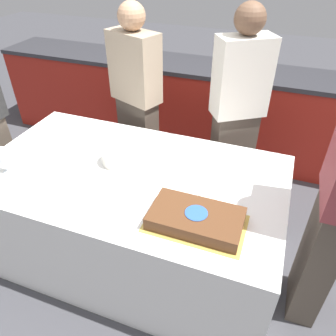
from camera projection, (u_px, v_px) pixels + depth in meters
ground_plane at (136, 251)px, 2.50m from camera, size 14.00×14.00×0.00m
back_counter at (199, 108)px, 3.45m from camera, size 4.40×0.58×0.92m
dining_table at (133, 216)px, 2.27m from camera, size 1.92×1.10×0.75m
cake at (196, 219)px, 1.67m from camera, size 0.51×0.31×0.08m
plate_stack at (117, 157)px, 2.12m from camera, size 0.20×0.20×0.08m
wine_glass at (3, 157)px, 1.99m from camera, size 0.06×0.06×0.17m
side_plate_near_cake at (211, 188)px, 1.93m from camera, size 0.20×0.20×0.00m
person_cutting_cake at (236, 118)px, 2.43m from camera, size 0.42×0.37×1.64m
person_standing_back at (137, 105)px, 2.67m from camera, size 0.44×0.33×1.60m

